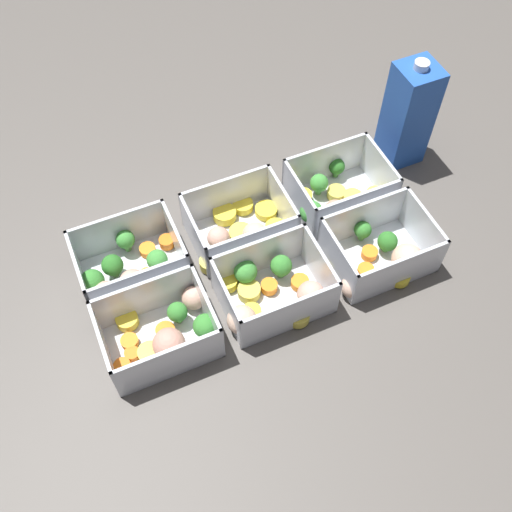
% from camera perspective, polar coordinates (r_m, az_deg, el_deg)
% --- Properties ---
extents(ground_plane, '(4.00, 4.00, 0.00)m').
position_cam_1_polar(ground_plane, '(0.95, 0.00, -0.94)').
color(ground_plane, '#56514C').
extents(container_near_left, '(0.17, 0.12, 0.08)m').
position_cam_1_polar(container_near_left, '(0.87, -8.57, -7.07)').
color(container_near_left, silver).
rests_on(container_near_left, ground_plane).
extents(container_near_center, '(0.17, 0.14, 0.08)m').
position_cam_1_polar(container_near_center, '(0.90, 1.42, -3.42)').
color(container_near_center, silver).
rests_on(container_near_center, ground_plane).
extents(container_near_right, '(0.17, 0.13, 0.08)m').
position_cam_1_polar(container_near_right, '(0.95, 11.85, 0.19)').
color(container_near_right, silver).
rests_on(container_near_right, ground_plane).
extents(container_far_left, '(0.16, 0.12, 0.08)m').
position_cam_1_polar(container_far_left, '(0.94, -12.28, -1.21)').
color(container_far_left, silver).
rests_on(container_far_left, ground_plane).
extents(container_far_center, '(0.17, 0.13, 0.08)m').
position_cam_1_polar(container_far_center, '(0.96, -1.51, 2.68)').
color(container_far_center, silver).
rests_on(container_far_center, ground_plane).
extents(container_far_right, '(0.16, 0.13, 0.08)m').
position_cam_1_polar(container_far_right, '(1.01, 7.42, 5.73)').
color(container_far_right, silver).
rests_on(container_far_right, ground_plane).
extents(juice_carton, '(0.07, 0.07, 0.20)m').
position_cam_1_polar(juice_carton, '(1.07, 14.28, 12.94)').
color(juice_carton, blue).
rests_on(juice_carton, ground_plane).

